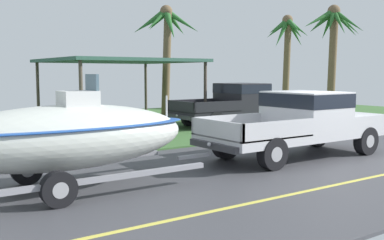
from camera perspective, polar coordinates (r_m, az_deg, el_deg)
name	(u,v)px	position (r m, az deg, el deg)	size (l,w,h in m)	color
ground	(175,129)	(19.45, -2.13, -1.08)	(36.00, 22.00, 0.11)	#424247
pickup_truck_towing	(305,120)	(13.36, 13.69, 0.01)	(5.85, 2.08, 1.81)	silver
boat_on_trailer	(65,137)	(9.42, -15.31, -2.00)	(6.37, 2.24, 2.31)	gray
parked_pickup_background	(241,102)	(20.55, 6.05, 2.20)	(5.90, 2.03, 1.87)	black
carport_awning	(119,62)	(21.23, -8.99, 7.05)	(6.22, 5.87, 2.94)	#4C4238
palm_tree_near_left	(287,39)	(31.02, 11.63, 9.79)	(3.09, 3.19, 6.06)	brown
palm_tree_near_right	(333,34)	(26.67, 16.94, 10.08)	(3.97, 3.34, 5.99)	brown
palm_tree_far_left	(166,34)	(24.57, -3.25, 10.50)	(3.03, 3.18, 5.84)	brown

